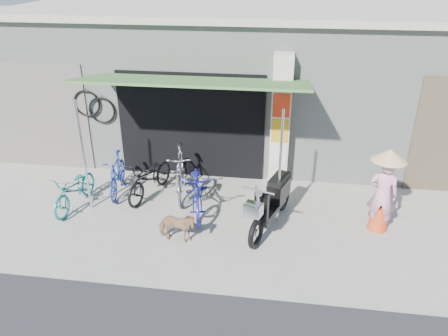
# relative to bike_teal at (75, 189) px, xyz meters

# --- Properties ---
(ground) EXTENTS (80.00, 80.00, 0.00)m
(ground) POSITION_rel_bike_teal_xyz_m (3.31, -0.76, -0.41)
(ground) COLOR #A39E93
(ground) RESTS_ON ground
(bicycle_shop) EXTENTS (12.30, 5.30, 3.66)m
(bicycle_shop) POSITION_rel_bike_teal_xyz_m (3.31, 4.33, 1.43)
(bicycle_shop) COLOR #A1A79F
(bicycle_shop) RESTS_ON ground
(shop_pillar) EXTENTS (0.42, 0.44, 3.00)m
(shop_pillar) POSITION_rel_bike_teal_xyz_m (4.16, 1.69, 1.09)
(shop_pillar) COLOR beige
(shop_pillar) RESTS_ON ground
(awning) EXTENTS (4.60, 1.88, 2.72)m
(awning) POSITION_rel_bike_teal_xyz_m (2.41, 0.87, 2.11)
(awning) COLOR #38622C
(awning) RESTS_ON ground
(neighbour_left) EXTENTS (2.60, 0.06, 2.60)m
(neighbour_left) POSITION_rel_bike_teal_xyz_m (-1.69, 1.83, 0.89)
(neighbour_left) COLOR #6B665B
(neighbour_left) RESTS_ON ground
(bike_teal) EXTENTS (0.67, 1.59, 0.82)m
(bike_teal) POSITION_rel_bike_teal_xyz_m (0.00, 0.00, 0.00)
(bike_teal) COLOR teal
(bike_teal) RESTS_ON ground
(bike_blue) EXTENTS (0.66, 1.55, 0.90)m
(bike_blue) POSITION_rel_bike_teal_xyz_m (0.65, 0.73, 0.04)
(bike_blue) COLOR #22379D
(bike_blue) RESTS_ON ground
(bike_black) EXTENTS (1.00, 1.76, 0.88)m
(bike_black) POSITION_rel_bike_teal_xyz_m (1.42, 0.69, 0.03)
(bike_black) COLOR black
(bike_black) RESTS_ON ground
(bike_silver) EXTENTS (0.84, 1.86, 1.08)m
(bike_silver) POSITION_rel_bike_teal_xyz_m (2.05, 0.85, 0.13)
(bike_silver) COLOR #9D9CA1
(bike_silver) RESTS_ON ground
(bike_navy) EXTENTS (1.05, 1.97, 0.99)m
(bike_navy) POSITION_rel_bike_teal_xyz_m (2.56, 0.23, 0.09)
(bike_navy) COLOR #22259F
(bike_navy) RESTS_ON ground
(street_dog) EXTENTS (0.77, 0.39, 0.63)m
(street_dog) POSITION_rel_bike_teal_xyz_m (2.40, -0.94, -0.09)
(street_dog) COLOR #9A8051
(street_dog) RESTS_ON ground
(moped) EXTENTS (0.88, 2.01, 1.17)m
(moped) POSITION_rel_bike_teal_xyz_m (4.10, -0.16, 0.12)
(moped) COLOR black
(moped) RESTS_ON ground
(nun) EXTENTS (0.64, 0.64, 1.68)m
(nun) POSITION_rel_bike_teal_xyz_m (6.15, 0.02, 0.43)
(nun) COLOR #CF8CA6
(nun) RESTS_ON ground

